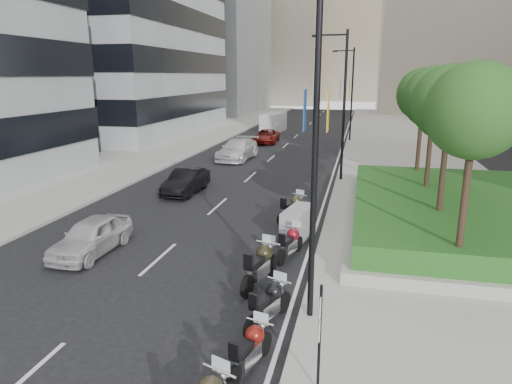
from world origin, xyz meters
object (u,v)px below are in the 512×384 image
(parking_sign, at_px, (320,333))
(delivery_van, at_px, (273,123))
(lamp_post_2, at_px, (351,90))
(motorcycle_3, at_px, (261,265))
(motorcycle_1, at_px, (250,349))
(motorcycle_2, at_px, (269,304))
(lamp_post_0, at_px, (309,133))
(car_c, at_px, (238,149))
(motorcycle_6, at_px, (293,208))
(car_b, at_px, (186,181))
(car_a, at_px, (91,236))
(car_d, at_px, (266,136))
(lamp_post_1, at_px, (342,99))
(motorcycle_4, at_px, (291,243))
(motorcycle_5, at_px, (298,224))

(parking_sign, height_order, delivery_van, parking_sign)
(lamp_post_2, relative_size, motorcycle_3, 3.68)
(parking_sign, relative_size, motorcycle_3, 1.02)
(motorcycle_1, bearing_deg, parking_sign, -92.48)
(delivery_van, bearing_deg, motorcycle_2, -74.36)
(lamp_post_0, bearing_deg, car_c, 109.45)
(motorcycle_6, relative_size, car_b, 0.53)
(motorcycle_1, height_order, motorcycle_6, motorcycle_6)
(parking_sign, distance_m, car_a, 10.77)
(car_d, bearing_deg, car_a, -94.08)
(motorcycle_3, relative_size, car_c, 0.45)
(motorcycle_6, bearing_deg, car_b, 85.01)
(car_b, xyz_separation_m, car_c, (0.03, 10.86, 0.12))
(car_a, bearing_deg, car_c, 91.10)
(car_c, xyz_separation_m, car_d, (0.37, 9.33, -0.15))
(lamp_post_1, relative_size, motorcycle_6, 4.18)
(lamp_post_0, bearing_deg, motorcycle_6, 100.56)
(motorcycle_1, relative_size, car_b, 0.49)
(lamp_post_2, distance_m, delivery_van, 11.62)
(motorcycle_4, height_order, motorcycle_6, motorcycle_6)
(lamp_post_2, height_order, car_a, lamp_post_2)
(lamp_post_2, relative_size, motorcycle_6, 4.18)
(motorcycle_4, distance_m, motorcycle_5, 2.06)
(lamp_post_1, xyz_separation_m, motorcycle_5, (-1.04, -10.76, -4.43))
(motorcycle_4, relative_size, car_a, 0.53)
(motorcycle_5, distance_m, delivery_van, 35.98)
(lamp_post_0, relative_size, motorcycle_6, 4.18)
(motorcycle_1, bearing_deg, car_a, 68.51)
(motorcycle_2, bearing_deg, delivery_van, 31.36)
(motorcycle_3, xyz_separation_m, motorcycle_6, (0.03, 6.66, -0.05))
(motorcycle_3, bearing_deg, delivery_van, 23.09)
(lamp_post_2, xyz_separation_m, motorcycle_1, (-0.89, -37.51, -4.52))
(car_c, bearing_deg, motorcycle_5, -63.51)
(car_d, bearing_deg, lamp_post_2, 15.96)
(motorcycle_4, height_order, car_b, car_b)
(parking_sign, distance_m, delivery_van, 45.37)
(motorcycle_4, distance_m, car_c, 20.12)
(lamp_post_2, bearing_deg, motorcycle_4, -91.90)
(motorcycle_3, xyz_separation_m, motorcycle_5, (0.57, 4.44, -0.03))
(motorcycle_5, xyz_separation_m, car_a, (-7.24, -3.27, 0.03))
(motorcycle_4, bearing_deg, delivery_van, 27.45)
(lamp_post_1, relative_size, lamp_post_2, 1.00)
(lamp_post_1, xyz_separation_m, motorcycle_2, (-0.88, -17.45, -4.48))
(lamp_post_1, bearing_deg, car_d, 116.83)
(delivery_van, bearing_deg, motorcycle_1, -74.88)
(motorcycle_4, xyz_separation_m, motorcycle_5, (-0.01, 2.06, 0.07))
(lamp_post_2, bearing_deg, delivery_van, 144.24)
(lamp_post_1, height_order, parking_sign, lamp_post_1)
(lamp_post_0, relative_size, car_c, 1.65)
(lamp_post_1, distance_m, car_c, 10.96)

